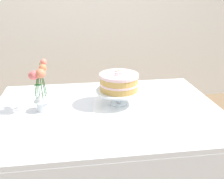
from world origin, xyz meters
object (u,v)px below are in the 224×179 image
cake_stand (119,92)px  flower_vase (40,88)px  dining_table (108,124)px  layer_cake (119,82)px

cake_stand → flower_vase: size_ratio=0.93×
flower_vase → dining_table: bearing=-6.9°
layer_cake → flower_vase: bearing=-175.8°
dining_table → layer_cake: 0.27m
dining_table → cake_stand: bearing=45.0°
dining_table → cake_stand: 0.21m
cake_stand → flower_vase: 0.48m
dining_table → layer_cake: layer_cake is taller
cake_stand → flower_vase: (-0.47, -0.03, 0.07)m
layer_cake → cake_stand: bearing=-66.8°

